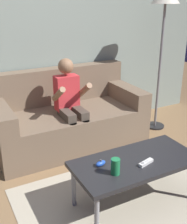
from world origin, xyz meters
TOP-DOWN VIEW (x-y plane):
  - wall_back at (0.00, 1.89)m, footprint 4.62×0.05m
  - couch at (0.23, 1.49)m, footprint 1.65×0.80m
  - person_seated_on_couch at (0.20, 1.31)m, footprint 0.34×0.42m
  - coffee_table at (0.29, 0.26)m, footprint 1.00×0.48m
  - area_rug at (0.29, 0.26)m, footprint 1.82×1.29m
  - game_remote_white_near_edge at (0.32, 0.18)m, footprint 0.14×0.07m
  - nunchuk_blue at (0.01, 0.32)m, footprint 0.10×0.06m
  - soda_can at (0.05, 0.18)m, footprint 0.07×0.07m
  - floor_lamp at (1.40, 1.35)m, footprint 0.32×0.32m

SIDE VIEW (x-z plane):
  - area_rug at x=0.29m, z-range 0.00..0.01m
  - couch at x=0.23m, z-range -0.12..0.70m
  - coffee_table at x=0.29m, z-range 0.16..0.56m
  - game_remote_white_near_edge at x=0.32m, z-range 0.39..0.42m
  - nunchuk_blue at x=0.01m, z-range 0.39..0.44m
  - soda_can at x=0.05m, z-range 0.40..0.52m
  - person_seated_on_couch at x=0.20m, z-range 0.07..1.06m
  - wall_back at x=0.00m, z-range 0.00..2.50m
  - floor_lamp at x=1.40m, z-range 0.62..2.33m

